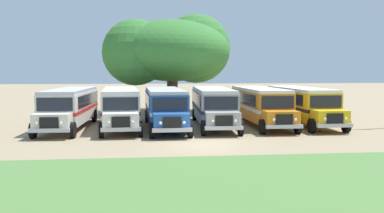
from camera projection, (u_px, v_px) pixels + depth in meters
The scene contains 9 objects.
ground_plane at pixel (204, 145), 23.38m from camera, with size 220.00×220.00×0.00m, color #937F60.
foreground_grass_strip at pixel (235, 184), 15.24m from camera, with size 80.00×10.17×0.01m, color #4C7538.
parked_bus_slot_0 at pixel (70, 106), 30.26m from camera, with size 3.00×10.88×2.82m.
parked_bus_slot_1 at pixel (121, 106), 30.56m from camera, with size 3.26×10.92×2.82m.
parked_bus_slot_2 at pixel (165, 106), 30.36m from camera, with size 2.98×10.88×2.82m.
parked_bus_slot_3 at pixel (213, 105), 31.30m from camera, with size 3.07×10.89×2.82m.
parked_bus_slot_4 at pixel (260, 104), 31.93m from camera, with size 2.70×10.84×2.82m.
parked_bus_slot_5 at pixel (302, 104), 32.43m from camera, with size 2.75×10.85×2.82m.
broad_shade_tree at pixel (172, 50), 41.19m from camera, with size 12.67×11.13×9.86m.
Camera 1 is at (-3.19, -22.90, 4.15)m, focal length 38.95 mm.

